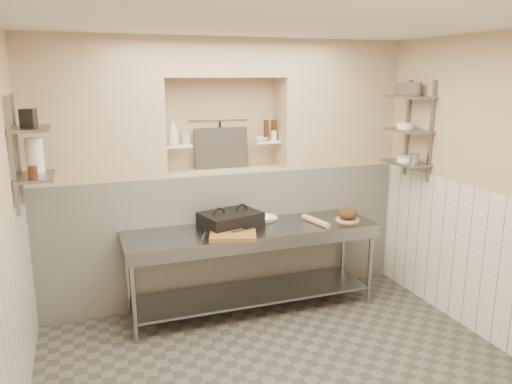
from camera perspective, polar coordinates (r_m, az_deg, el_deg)
name	(u,v)px	position (r m, az deg, el deg)	size (l,w,h in m)	color
floor	(285,378)	(4.46, 3.32, -20.48)	(4.00, 3.90, 0.10)	#4E4A45
ceiling	(290,13)	(3.74, 3.95, 19.71)	(4.00, 3.90, 0.10)	silver
wall_right	(496,191)	(5.01, 25.71, 0.08)	(0.10, 3.90, 2.80)	tan
wall_back	(218,167)	(5.70, -4.33, 2.83)	(4.00, 0.10, 2.80)	tan
wall_front	(483,337)	(2.28, 24.48, -14.80)	(4.00, 0.10, 2.80)	tan
backwall_lower	(225,232)	(5.64, -3.53, -4.62)	(4.00, 0.40, 1.40)	white
alcove_sill	(224,170)	(5.46, -3.64, 2.49)	(1.30, 0.40, 0.02)	tan
backwall_pillar_left	(92,109)	(5.17, -18.18, 8.97)	(1.35, 0.40, 1.40)	tan
backwall_pillar_right	(334,104)	(5.88, 8.96, 9.91)	(1.35, 0.40, 1.40)	tan
backwall_header	(223,58)	(5.37, -3.83, 15.07)	(1.30, 0.40, 0.40)	tan
wainscot_left	(14,338)	(3.86, -25.95, -14.81)	(0.02, 3.90, 1.40)	white
wainscot_right	(482,265)	(5.16, 24.45, -7.56)	(0.02, 3.90, 1.40)	white
alcove_shelf_left	(178,146)	(5.30, -8.90, 5.21)	(0.28, 0.16, 0.03)	white
alcove_shelf_right	(267,142)	(5.57, 1.29, 5.75)	(0.28, 0.16, 0.03)	white
utensil_rail	(219,119)	(5.55, -4.21, 8.29)	(0.02, 0.02, 0.70)	gray
hanging_steel	(220,135)	(5.55, -4.13, 6.52)	(0.02, 0.02, 0.30)	black
splash_panel	(222,148)	(5.52, -3.96, 5.02)	(0.60, 0.02, 0.45)	#383330
shelf_rail_left_a	(17,150)	(4.73, -25.62, 4.32)	(0.03, 0.03, 0.95)	slate
shelf_rail_left_b	(12,157)	(4.33, -26.11, 3.57)	(0.03, 0.03, 0.95)	slate
wall_shelf_left_lower	(35,177)	(4.55, -23.92, 1.62)	(0.30, 0.50, 0.03)	slate
wall_shelf_left_upper	(30,129)	(4.49, -24.39, 6.62)	(0.30, 0.50, 0.03)	slate
shelf_rail_right_a	(407,128)	(5.83, 16.91, 7.00)	(0.03, 0.03, 1.05)	slate
shelf_rail_right_b	(431,132)	(5.51, 19.38, 6.50)	(0.03, 0.03, 1.05)	slate
wall_shelf_right_lower	(406,163)	(5.63, 16.77, 3.21)	(0.30, 0.50, 0.03)	slate
wall_shelf_right_mid	(408,130)	(5.59, 17.01, 6.75)	(0.30, 0.50, 0.03)	slate
wall_shelf_right_upper	(411,97)	(5.56, 17.25, 10.33)	(0.30, 0.50, 0.03)	slate
prep_table	(253,252)	(5.18, -0.39, -6.90)	(2.60, 0.70, 0.90)	gray
panini_press	(230,220)	(5.12, -2.94, -3.20)	(0.67, 0.56, 0.16)	black
cutting_board	(233,236)	(4.82, -2.66, -5.00)	(0.44, 0.31, 0.04)	olive
knife_blade	(242,230)	(4.89, -1.63, -4.37)	(0.25, 0.03, 0.01)	gray
tongs	(204,235)	(4.74, -5.92, -4.91)	(0.02, 0.02, 0.25)	gray
mixing_bowl	(266,219)	(5.32, 1.13, -3.12)	(0.23, 0.23, 0.06)	white
rolling_pin	(316,221)	(5.28, 6.85, -3.31)	(0.06, 0.06, 0.41)	tan
bread_board	(347,220)	(5.46, 10.41, -3.12)	(0.26, 0.26, 0.01)	tan
bread_loaf	(348,213)	(5.44, 10.44, -2.41)	(0.21, 0.21, 0.13)	#4C2D19
bottle_soap	(173,133)	(5.25, -9.46, 6.72)	(0.10, 0.10, 0.27)	white
jar_alcove	(185,139)	(5.33, -8.07, 6.04)	(0.08, 0.08, 0.11)	tan
bowl_alcove	(262,139)	(5.53, 0.64, 6.07)	(0.14, 0.14, 0.05)	white
condiment_a	(274,130)	(5.62, 2.04, 7.10)	(0.06, 0.06, 0.23)	#391C0F
condiment_b	(266,130)	(5.58, 1.16, 7.08)	(0.06, 0.06, 0.23)	#391C0F
condiment_c	(274,135)	(5.62, 2.05, 6.50)	(0.06, 0.06, 0.11)	white
jug_left	(35,155)	(4.67, -23.98, 3.87)	(0.15, 0.15, 0.29)	white
jar_left	(33,173)	(4.35, -24.16, 2.03)	(0.07, 0.07, 0.11)	#391C0F
box_left_upper	(28,118)	(4.42, -24.57, 7.66)	(0.11, 0.11, 0.15)	black
bowl_right	(405,159)	(5.64, 16.70, 3.64)	(0.19, 0.19, 0.06)	white
canister_right	(414,159)	(5.52, 17.62, 3.63)	(0.10, 0.10, 0.10)	gray
bowl_right_mid	(405,126)	(5.63, 16.69, 7.26)	(0.17, 0.17, 0.06)	white
basket_right	(408,89)	(5.60, 16.99, 11.21)	(0.18, 0.22, 0.14)	gray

